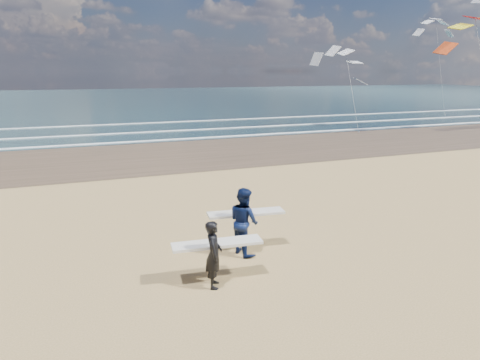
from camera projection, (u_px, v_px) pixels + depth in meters
name	position (u px, v px, depth m)	size (l,w,h in m)	color
wet_sand_strip	(402.00, 137.00, 33.37)	(220.00, 12.00, 0.01)	#4F3D2A
ocean	(205.00, 98.00, 82.24)	(220.00, 100.00, 0.02)	#172D33
foam_breakers	(331.00, 122.00, 42.50)	(220.00, 11.70, 0.05)	white
surfer_near	(214.00, 252.00, 10.08)	(2.24, 1.06, 1.64)	black
surfer_far	(244.00, 221.00, 11.87)	(2.25, 1.28, 1.90)	#0C1943
kite_1	(350.00, 78.00, 37.52)	(6.07, 4.77, 7.83)	slate
kite_5	(439.00, 57.00, 50.24)	(5.61, 4.72, 12.12)	slate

